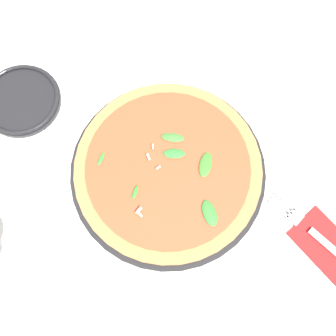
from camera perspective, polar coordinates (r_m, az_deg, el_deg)
ground_plane at (r=0.73m, az=-0.67°, el=-2.07°), size 6.00×6.00×0.00m
pizza_arugula_main at (r=0.71m, az=0.01°, el=-0.30°), size 0.36×0.36×0.05m
napkin at (r=0.76m, az=21.92°, el=-10.28°), size 0.13×0.10×0.01m
fork at (r=0.75m, az=21.58°, el=-9.83°), size 0.22×0.08×0.00m
side_plate_white at (r=0.83m, az=-20.56°, el=9.22°), size 0.15×0.15×0.02m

